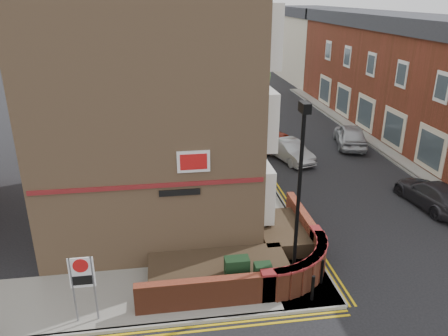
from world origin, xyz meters
TOP-DOWN VIEW (x-y plane):
  - ground at (0.00, 0.00)m, footprint 120.00×120.00m
  - pavement_corner at (-3.50, 1.50)m, footprint 13.00×3.00m
  - pavement_main at (2.00, 16.00)m, footprint 2.00×32.00m
  - pavement_far at (13.00, 13.00)m, footprint 4.00×40.00m
  - kerb_side at (-3.50, 0.00)m, footprint 13.00×0.15m
  - kerb_main_near at (3.00, 16.00)m, footprint 0.15×32.00m
  - kerb_main_far at (11.00, 13.00)m, footprint 0.15×40.00m
  - yellow_lines_side at (-3.50, -0.25)m, footprint 13.00×0.28m
  - yellow_lines_main at (3.25, 16.00)m, footprint 0.28×32.00m
  - corner_building at (-2.84, 8.00)m, footprint 8.95×10.40m
  - garden_wall at (0.00, 2.50)m, footprint 6.80×6.00m
  - lamppost at (1.60, 1.20)m, footprint 0.25×0.50m
  - utility_cabinet_large at (-0.30, 1.30)m, footprint 0.80×0.45m
  - utility_cabinet_small at (0.50, 1.00)m, footprint 0.55×0.40m
  - bollard_near at (2.00, 0.40)m, footprint 0.11×0.11m
  - bollard_far at (2.60, 1.20)m, footprint 0.11×0.11m
  - zone_sign at (-5.00, 0.50)m, footprint 0.72×0.07m
  - far_terrace at (14.50, 17.00)m, footprint 5.40×30.40m
  - far_terrace_cream at (14.50, 38.00)m, footprint 5.40×12.40m
  - tree_near at (2.00, 14.05)m, footprint 3.64×3.65m
  - tree_mid at (2.00, 22.05)m, footprint 4.03×4.03m
  - tree_far at (2.00, 30.05)m, footprint 3.81×3.81m
  - traffic_light_assembly at (2.40, 25.00)m, footprint 0.20×0.16m
  - silver_car_near at (5.00, 13.07)m, footprint 2.32×3.97m
  - red_car_main at (3.84, 16.30)m, footprint 4.04×5.86m
  - grey_car_far at (9.84, 6.22)m, footprint 2.14×4.40m
  - silver_car_far at (9.65, 15.07)m, footprint 2.82×4.63m

SIDE VIEW (x-z plane):
  - ground at x=0.00m, z-range 0.00..0.00m
  - garden_wall at x=0.00m, z-range -0.60..0.60m
  - yellow_lines_side at x=-3.50m, z-range 0.00..0.01m
  - yellow_lines_main at x=3.25m, z-range 0.00..0.01m
  - pavement_corner at x=-3.50m, z-range 0.00..0.12m
  - pavement_main at x=2.00m, z-range 0.00..0.12m
  - pavement_far at x=13.00m, z-range 0.00..0.12m
  - kerb_side at x=-3.50m, z-range 0.00..0.12m
  - kerb_main_near at x=3.00m, z-range 0.00..0.12m
  - kerb_main_far at x=11.00m, z-range 0.00..0.12m
  - bollard_near at x=2.00m, z-range 0.12..1.02m
  - bollard_far at x=2.60m, z-range 0.12..1.02m
  - grey_car_far at x=9.84m, z-range 0.00..1.23m
  - silver_car_near at x=5.00m, z-range 0.00..1.24m
  - utility_cabinet_small at x=0.50m, z-range 0.12..1.22m
  - utility_cabinet_large at x=-0.30m, z-range 0.12..1.32m
  - silver_car_far at x=9.65m, z-range 0.00..1.47m
  - red_car_main at x=3.84m, z-range 0.00..1.49m
  - zone_sign at x=-5.00m, z-range 0.54..2.74m
  - traffic_light_assembly at x=2.40m, z-range 0.68..4.88m
  - lamppost at x=1.60m, z-range 0.19..6.49m
  - far_terrace at x=14.50m, z-range 0.04..8.04m
  - far_terrace_cream at x=14.50m, z-range 0.05..8.05m
  - tree_near at x=2.00m, z-range 1.35..8.05m
  - tree_far at x=2.00m, z-range 1.41..8.42m
  - tree_mid at x=2.00m, z-range 1.49..8.91m
  - corner_building at x=-2.84m, z-range -0.57..13.03m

